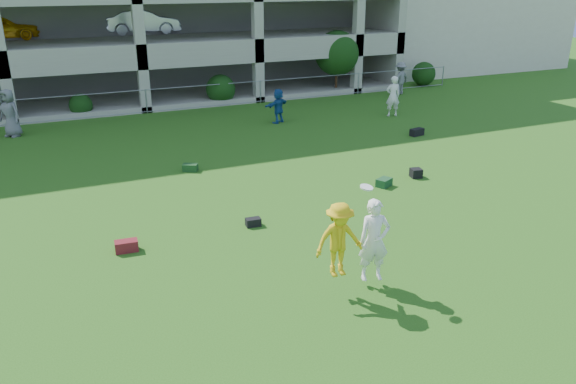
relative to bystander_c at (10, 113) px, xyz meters
name	(u,v)px	position (x,y,z in m)	size (l,w,h in m)	color
ground	(329,307)	(5.98, -17.03, -1.00)	(100.00, 100.00, 0.00)	#235114
bystander_c	(10,113)	(0.00, 0.00, 0.00)	(0.97, 0.63, 1.99)	slate
bystander_d	(278,106)	(11.14, -2.41, -0.21)	(1.45, 0.46, 1.57)	#204E94
bystander_e	(393,96)	(16.66, -3.43, -0.04)	(0.70, 0.46, 1.91)	white
bystander_f	(400,78)	(20.05, 0.85, -0.09)	(1.17, 0.67, 1.81)	slate
bag_red_a	(126,246)	(2.62, -12.79, -0.86)	(0.55, 0.30, 0.28)	#53190E
bag_black_b	(253,222)	(6.00, -12.66, -0.89)	(0.40, 0.25, 0.22)	black
bag_green_c	(384,182)	(10.92, -11.51, -0.87)	(0.50, 0.35, 0.26)	#163D1A
crate_d	(416,173)	(12.38, -11.22, -0.85)	(0.35, 0.35, 0.30)	black
bag_black_e	(417,132)	(15.60, -6.88, -0.85)	(0.60, 0.30, 0.30)	black
bag_green_g	(190,167)	(5.63, -7.47, -0.87)	(0.50, 0.30, 0.25)	#123419
frisbee_contest	(352,240)	(6.68, -16.66, 0.22)	(1.79, 0.66, 2.20)	gold
fence	(146,101)	(5.98, 1.97, -0.39)	(36.06, 0.06, 1.20)	gray
shrub_row	(230,74)	(10.57, 2.67, 0.51)	(34.38, 2.52, 3.50)	#163D11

